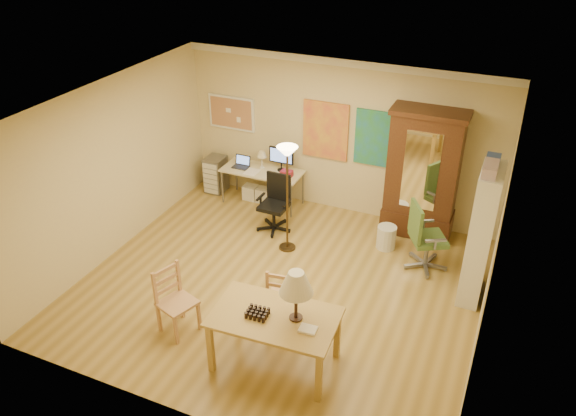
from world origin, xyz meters
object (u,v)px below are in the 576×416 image
at_px(office_chair_black, 275,215).
at_px(bookshelf, 480,236).
at_px(computer_desk, 265,183).
at_px(dining_table, 282,307).
at_px(office_chair_green, 424,251).
at_px(armoire, 422,182).

relative_size(office_chair_black, bookshelf, 0.50).
xyz_separation_m(computer_desk, bookshelf, (3.81, -1.23, 0.56)).
relative_size(dining_table, computer_desk, 1.05).
distance_m(dining_table, computer_desk, 4.06).
bearing_deg(office_chair_black, dining_table, -63.65).
height_order(computer_desk, office_chair_green, computer_desk).
bearing_deg(armoire, office_chair_black, -159.06).
xyz_separation_m(computer_desk, office_chair_black, (0.55, -0.76, -0.14)).
xyz_separation_m(armoire, bookshelf, (1.06, -1.32, 0.03)).
bearing_deg(bookshelf, office_chair_green, 153.93).
relative_size(computer_desk, bookshelf, 0.75).
bearing_deg(dining_table, bookshelf, 50.76).
xyz_separation_m(dining_table, bookshelf, (1.88, 2.31, 0.09)).
height_order(office_chair_black, office_chair_green, office_chair_green).
height_order(office_chair_green, bookshelf, bookshelf).
xyz_separation_m(office_chair_green, armoire, (-0.31, 0.95, 0.64)).
distance_m(dining_table, armoire, 3.72).
xyz_separation_m(dining_table, armoire, (0.82, 3.63, 0.06)).
height_order(office_chair_black, bookshelf, bookshelf).
height_order(dining_table, bookshelf, bookshelf).
relative_size(computer_desk, office_chair_black, 1.50).
bearing_deg(office_chair_green, computer_desk, 164.17).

